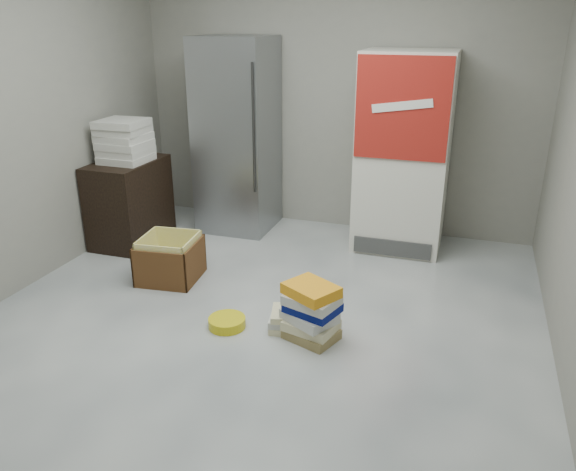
% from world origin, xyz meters
% --- Properties ---
extents(ground, '(5.00, 5.00, 0.00)m').
position_xyz_m(ground, '(0.00, 0.00, 0.00)').
color(ground, silver).
rests_on(ground, ground).
extents(room_shell, '(4.04, 5.04, 2.82)m').
position_xyz_m(room_shell, '(0.00, 0.00, 1.80)').
color(room_shell, gray).
rests_on(room_shell, ground).
extents(steel_fridge, '(0.70, 0.72, 1.90)m').
position_xyz_m(steel_fridge, '(-0.90, 2.13, 0.95)').
color(steel_fridge, '#94969B').
rests_on(steel_fridge, ground).
extents(coke_cooler, '(0.80, 0.73, 1.80)m').
position_xyz_m(coke_cooler, '(0.75, 2.12, 0.90)').
color(coke_cooler, silver).
rests_on(coke_cooler, ground).
extents(wood_shelf, '(0.50, 0.80, 0.80)m').
position_xyz_m(wood_shelf, '(-1.73, 1.40, 0.40)').
color(wood_shelf, black).
rests_on(wood_shelf, ground).
extents(supply_box_stack, '(0.43, 0.43, 0.39)m').
position_xyz_m(supply_box_stack, '(-1.72, 1.40, 0.99)').
color(supply_box_stack, silver).
rests_on(supply_box_stack, wood_shelf).
extents(phonebook_stack_main, '(0.43, 0.40, 0.41)m').
position_xyz_m(phonebook_stack_main, '(0.44, 0.21, 0.21)').
color(phonebook_stack_main, olive).
rests_on(phonebook_stack_main, ground).
extents(phonebook_stack_side, '(0.37, 0.32, 0.14)m').
position_xyz_m(phonebook_stack_side, '(0.28, 0.30, 0.07)').
color(phonebook_stack_side, beige).
rests_on(phonebook_stack_side, ground).
extents(cardboard_box, '(0.52, 0.52, 0.38)m').
position_xyz_m(cardboard_box, '(-0.95, 0.75, 0.16)').
color(cardboard_box, yellow).
rests_on(cardboard_box, ground).
extents(bucket_lid, '(0.28, 0.28, 0.07)m').
position_xyz_m(bucket_lid, '(-0.17, 0.17, 0.04)').
color(bucket_lid, yellow).
rests_on(bucket_lid, ground).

